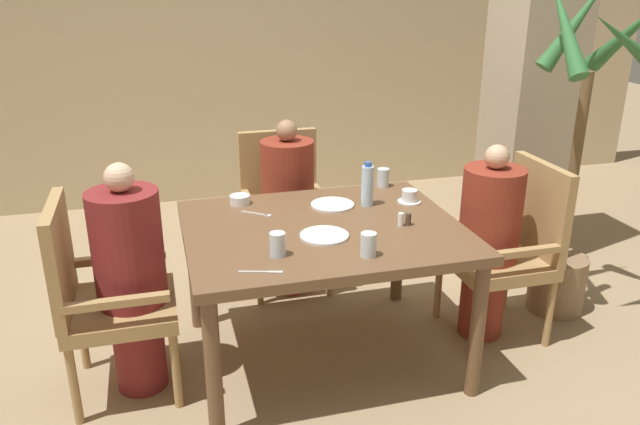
{
  "coord_description": "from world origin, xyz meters",
  "views": [
    {
      "loc": [
        -0.75,
        -2.71,
        1.89
      ],
      "look_at": [
        0.0,
        0.05,
        0.79
      ],
      "focal_mm": 35.0,
      "sensor_mm": 36.0,
      "label": 1
    }
  ],
  "objects_px": {
    "chair_far_side": "(283,204)",
    "chair_right_side": "(512,244)",
    "plate_main_right": "(332,205)",
    "teacup_with_saucer": "(409,197)",
    "glass_tall_near": "(383,178)",
    "glass_tall_far": "(368,245)",
    "bowl_small": "(240,200)",
    "glass_tall_mid": "(278,244)",
    "water_bottle": "(367,185)",
    "diner_in_left_chair": "(131,278)",
    "potted_palm": "(573,191)",
    "plate_main_left": "(324,236)",
    "diner_in_far_chair": "(288,206)",
    "diner_in_right_chair": "(488,241)",
    "chair_left_side": "(100,293)"
  },
  "relations": [
    {
      "from": "chair_far_side",
      "to": "diner_in_far_chair",
      "type": "height_order",
      "value": "diner_in_far_chair"
    },
    {
      "from": "diner_in_far_chair",
      "to": "glass_tall_mid",
      "type": "xyz_separation_m",
      "value": [
        -0.28,
        -1.08,
        0.23
      ]
    },
    {
      "from": "diner_in_left_chair",
      "to": "bowl_small",
      "type": "distance_m",
      "value": 0.73
    },
    {
      "from": "chair_far_side",
      "to": "chair_right_side",
      "type": "distance_m",
      "value": 1.42
    },
    {
      "from": "diner_in_right_chair",
      "to": "glass_tall_mid",
      "type": "distance_m",
      "value": 1.25
    },
    {
      "from": "potted_palm",
      "to": "plate_main_left",
      "type": "xyz_separation_m",
      "value": [
        -1.52,
        -0.25,
        -0.0
      ]
    },
    {
      "from": "chair_far_side",
      "to": "plate_main_right",
      "type": "bearing_deg",
      "value": -79.7
    },
    {
      "from": "teacup_with_saucer",
      "to": "glass_tall_far",
      "type": "bearing_deg",
      "value": -126.72
    },
    {
      "from": "diner_in_left_chair",
      "to": "chair_far_side",
      "type": "relative_size",
      "value": 1.17
    },
    {
      "from": "chair_right_side",
      "to": "potted_palm",
      "type": "height_order",
      "value": "potted_palm"
    },
    {
      "from": "teacup_with_saucer",
      "to": "diner_in_left_chair",
      "type": "bearing_deg",
      "value": -171.98
    },
    {
      "from": "diner_in_far_chair",
      "to": "plate_main_right",
      "type": "height_order",
      "value": "diner_in_far_chair"
    },
    {
      "from": "bowl_small",
      "to": "glass_tall_far",
      "type": "distance_m",
      "value": 0.92
    },
    {
      "from": "teacup_with_saucer",
      "to": "glass_tall_near",
      "type": "relative_size",
      "value": 1.17
    },
    {
      "from": "chair_right_side",
      "to": "plate_main_right",
      "type": "distance_m",
      "value": 1.0
    },
    {
      "from": "water_bottle",
      "to": "glass_tall_mid",
      "type": "xyz_separation_m",
      "value": [
        -0.59,
        -0.5,
        -0.06
      ]
    },
    {
      "from": "water_bottle",
      "to": "glass_tall_mid",
      "type": "height_order",
      "value": "water_bottle"
    },
    {
      "from": "chair_right_side",
      "to": "bowl_small",
      "type": "relative_size",
      "value": 9.02
    },
    {
      "from": "diner_in_far_chair",
      "to": "teacup_with_saucer",
      "type": "relative_size",
      "value": 8.74
    },
    {
      "from": "potted_palm",
      "to": "teacup_with_saucer",
      "type": "height_order",
      "value": "potted_palm"
    },
    {
      "from": "teacup_with_saucer",
      "to": "glass_tall_near",
      "type": "xyz_separation_m",
      "value": [
        -0.04,
        0.29,
        0.02
      ]
    },
    {
      "from": "glass_tall_mid",
      "to": "glass_tall_far",
      "type": "xyz_separation_m",
      "value": [
        0.38,
        -0.11,
        0.0
      ]
    },
    {
      "from": "chair_right_side",
      "to": "bowl_small",
      "type": "height_order",
      "value": "chair_right_side"
    },
    {
      "from": "chair_far_side",
      "to": "teacup_with_saucer",
      "type": "bearing_deg",
      "value": -53.89
    },
    {
      "from": "chair_right_side",
      "to": "diner_in_far_chair",
      "type": "bearing_deg",
      "value": 143.07
    },
    {
      "from": "water_bottle",
      "to": "glass_tall_near",
      "type": "xyz_separation_m",
      "value": [
        0.19,
        0.27,
        -0.06
      ]
    },
    {
      "from": "plate_main_right",
      "to": "water_bottle",
      "type": "distance_m",
      "value": 0.21
    },
    {
      "from": "chair_left_side",
      "to": "glass_tall_near",
      "type": "relative_size",
      "value": 9.01
    },
    {
      "from": "plate_main_left",
      "to": "chair_far_side",
      "type": "bearing_deg",
      "value": 88.41
    },
    {
      "from": "water_bottle",
      "to": "diner_in_left_chair",
      "type": "bearing_deg",
      "value": -169.68
    },
    {
      "from": "potted_palm",
      "to": "bowl_small",
      "type": "bearing_deg",
      "value": 170.58
    },
    {
      "from": "diner_in_right_chair",
      "to": "plate_main_right",
      "type": "height_order",
      "value": "diner_in_right_chair"
    },
    {
      "from": "chair_right_side",
      "to": "potted_palm",
      "type": "bearing_deg",
      "value": 15.07
    },
    {
      "from": "chair_far_side",
      "to": "glass_tall_mid",
      "type": "relative_size",
      "value": 9.01
    },
    {
      "from": "diner_in_far_chair",
      "to": "plate_main_left",
      "type": "xyz_separation_m",
      "value": [
        -0.03,
        -0.93,
        0.18
      ]
    },
    {
      "from": "diner_in_far_chair",
      "to": "potted_palm",
      "type": "xyz_separation_m",
      "value": [
        1.49,
        -0.68,
        0.19
      ]
    },
    {
      "from": "chair_right_side",
      "to": "plate_main_right",
      "type": "relative_size",
      "value": 4.2
    },
    {
      "from": "glass_tall_mid",
      "to": "teacup_with_saucer",
      "type": "bearing_deg",
      "value": 30.63
    },
    {
      "from": "chair_left_side",
      "to": "glass_tall_far",
      "type": "xyz_separation_m",
      "value": [
        1.16,
        -0.39,
        0.27
      ]
    },
    {
      "from": "plate_main_right",
      "to": "bowl_small",
      "type": "height_order",
      "value": "bowl_small"
    },
    {
      "from": "bowl_small",
      "to": "glass_tall_near",
      "type": "height_order",
      "value": "glass_tall_near"
    },
    {
      "from": "plate_main_left",
      "to": "plate_main_right",
      "type": "bearing_deg",
      "value": 68.54
    },
    {
      "from": "diner_in_far_chair",
      "to": "chair_right_side",
      "type": "distance_m",
      "value": 1.33
    },
    {
      "from": "potted_palm",
      "to": "water_bottle",
      "type": "bearing_deg",
      "value": 174.84
    },
    {
      "from": "chair_far_side",
      "to": "diner_in_right_chair",
      "type": "xyz_separation_m",
      "value": [
        0.92,
        -0.94,
        0.03
      ]
    },
    {
      "from": "water_bottle",
      "to": "glass_tall_near",
      "type": "height_order",
      "value": "water_bottle"
    },
    {
      "from": "plate_main_right",
      "to": "chair_left_side",
      "type": "bearing_deg",
      "value": -167.61
    },
    {
      "from": "teacup_with_saucer",
      "to": "diner_in_right_chair",
      "type": "bearing_deg",
      "value": -28.45
    },
    {
      "from": "diner_in_far_chair",
      "to": "glass_tall_near",
      "type": "xyz_separation_m",
      "value": [
        0.5,
        -0.31,
        0.23
      ]
    },
    {
      "from": "chair_left_side",
      "to": "chair_right_side",
      "type": "relative_size",
      "value": 1.0
    }
  ]
}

